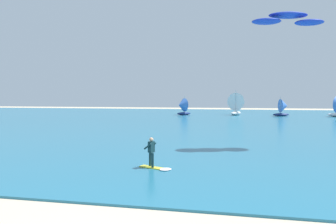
% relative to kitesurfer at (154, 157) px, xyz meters
% --- Properties ---
extents(ocean, '(160.00, 90.00, 0.10)m').
position_rel_kitesurfer_xyz_m(ocean, '(0.55, 38.93, -0.65)').
color(ocean, '#236B89').
rests_on(ocean, ground).
extents(kitesurfer, '(2.02, 1.29, 1.67)m').
position_rel_kitesurfer_xyz_m(kitesurfer, '(0.00, 0.00, 0.00)').
color(kitesurfer, yellow).
rests_on(kitesurfer, ocean).
extents(kite, '(5.75, 3.35, 0.83)m').
position_rel_kitesurfer_xyz_m(kite, '(8.02, 8.64, 9.02)').
color(kite, '#1E33B2').
extents(sailboat_outermost, '(4.17, 4.70, 5.28)m').
position_rel_kitesurfer_xyz_m(sailboat_outermost, '(4.37, 53.67, 1.82)').
color(sailboat_outermost, silver).
rests_on(sailboat_outermost, ocean).
extents(sailboat_trailing, '(3.43, 3.00, 3.87)m').
position_rel_kitesurfer_xyz_m(sailboat_trailing, '(13.43, 51.29, 1.17)').
color(sailboat_trailing, navy).
rests_on(sailboat_trailing, ocean).
extents(sailboat_far_left, '(3.55, 3.51, 4.00)m').
position_rel_kitesurfer_xyz_m(sailboat_far_left, '(-6.98, 50.63, 1.23)').
color(sailboat_far_left, navy).
rests_on(sailboat_far_left, ocean).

